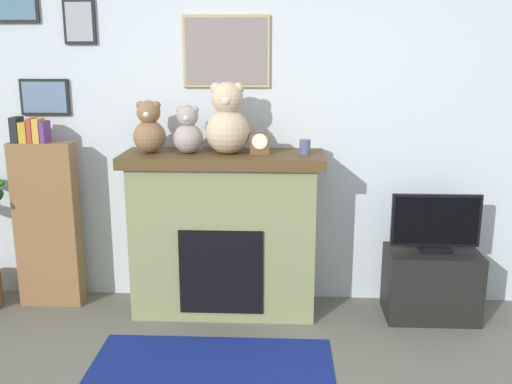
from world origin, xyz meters
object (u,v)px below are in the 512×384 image
Objects in this scene: bookshelf at (47,220)px; teddy_bear_grey at (228,122)px; teddy_bear_tan at (149,130)px; tv_stand at (431,284)px; teddy_bear_cream at (188,132)px; candle_jar at (305,147)px; television at (436,224)px; fireplace at (224,232)px; mantel_clock at (260,144)px.

teddy_bear_grey is (1.37, -0.06, 0.75)m from bookshelf.
tv_stand is at bearing -1.06° from teddy_bear_tan.
teddy_bear_tan is 0.55m from teddy_bear_grey.
tv_stand is 2.06m from teddy_bear_cream.
candle_jar is (1.91, -0.06, 0.58)m from bookshelf.
television is 1.07m from candle_jar.
candle_jar is at bearing -1.76° from fireplace.
bookshelf is 2.84m from television.
bookshelf is 4.24× the size of teddy_bear_cream.
bookshelf is at bearing 177.95° from television.
mantel_clock is at bearing -0.16° from teddy_bear_cream.
bookshelf reaches higher than mantel_clock.
bookshelf reaches higher than television.
tv_stand is at bearing -1.23° from teddy_bear_cream.
bookshelf is at bearing 177.71° from mantel_clock.
television is at bearing -2.44° from candle_jar.
bookshelf is 2.30× the size of television.
fireplace is at bearing -1.90° from bookshelf.
bookshelf is 13.79× the size of candle_jar.
candle_jar is (-0.93, 0.04, 0.54)m from television.
teddy_bear_cream is (-0.24, -0.02, 0.74)m from fireplace.
television is at bearing -90.00° from tv_stand.
candle_jar is at bearing 177.56° from television.
tv_stand is 0.45m from television.
teddy_bear_grey is (0.55, -0.00, 0.06)m from teddy_bear_tan.
mantel_clock reaches higher than tv_stand.
candle_jar is 0.70× the size of mantel_clock.
television is (2.84, -0.10, 0.04)m from bookshelf.
teddy_bear_tan reaches higher than bookshelf.
television is at bearing -2.18° from fireplace.
television is at bearing -2.05° from bookshelf.
television is at bearing -1.11° from teddy_bear_tan.
teddy_bear_cream is at bearing 0.01° from teddy_bear_tan.
teddy_bear_grey reaches higher than mantel_clock.
mantel_clock is (-0.31, -0.00, 0.02)m from candle_jar.
teddy_bear_cream reaches higher than fireplace.
mantel_clock is 0.30× the size of teddy_bear_grey.
teddy_bear_tan is at bearing 179.98° from teddy_bear_grey.
television is 1.86m from teddy_bear_cream.
fireplace is 0.86m from candle_jar.
mantel_clock is at bearing 178.26° from television.
teddy_bear_tan is at bearing -179.98° from candle_jar.
tv_stand is at bearing -1.46° from teddy_bear_grey.
teddy_bear_tan is at bearing 178.94° from tv_stand.
fireplace is 0.91m from teddy_bear_tan.
mantel_clock is at bearing -2.29° from bookshelf.
television is 4.18× the size of mantel_clock.
bookshelf is 2.87× the size of teddy_bear_grey.
mantel_clock reaches higher than candle_jar.
fireplace is at bearing 4.28° from teddy_bear_cream.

